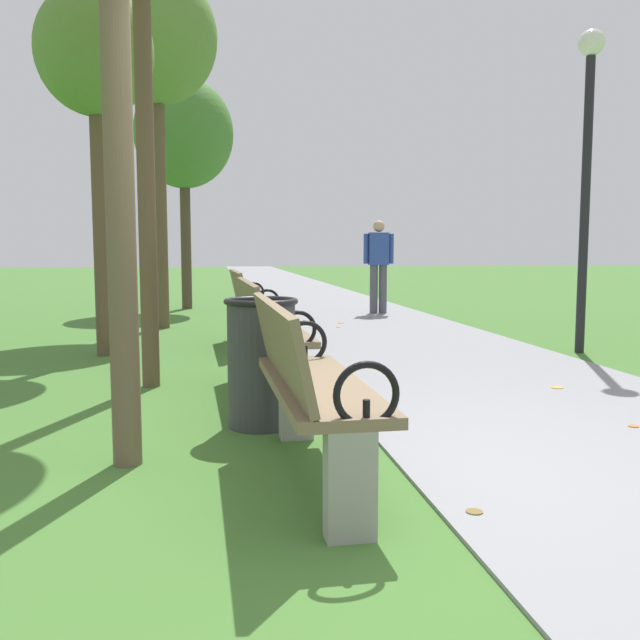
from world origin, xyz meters
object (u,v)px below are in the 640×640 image
(park_bench_3, at_px, (251,306))
(lamp_post, at_px, (588,142))
(tree_3, at_px, (95,57))
(park_bench_2, at_px, (269,332))
(pedestrian_walking, at_px, (379,261))
(trash_bin, at_px, (262,362))
(park_bench_1, at_px, (307,384))
(tree_4, at_px, (157,40))
(tree_5, at_px, (184,135))

(park_bench_3, xyz_separation_m, lamp_post, (3.59, -1.09, 1.82))
(lamp_post, bearing_deg, tree_3, 173.19)
(park_bench_2, distance_m, tree_3, 3.76)
(park_bench_3, height_order, pedestrian_walking, pedestrian_walking)
(tree_3, height_order, trash_bin, tree_3)
(tree_3, bearing_deg, park_bench_1, -69.48)
(park_bench_2, height_order, park_bench_3, same)
(park_bench_2, bearing_deg, lamp_post, 22.59)
(tree_4, height_order, tree_5, tree_4)
(park_bench_3, bearing_deg, tree_3, -163.84)
(park_bench_2, xyz_separation_m, lamp_post, (3.59, 1.49, 1.82))
(tree_5, height_order, trash_bin, tree_5)
(lamp_post, bearing_deg, park_bench_3, 163.12)
(tree_3, relative_size, tree_5, 0.89)
(park_bench_1, distance_m, tree_4, 7.81)
(park_bench_1, relative_size, pedestrian_walking, 0.99)
(tree_3, relative_size, trash_bin, 4.60)
(tree_3, bearing_deg, pedestrian_walking, 45.16)
(tree_3, relative_size, lamp_post, 1.11)
(tree_3, bearing_deg, trash_bin, -65.61)
(park_bench_3, relative_size, trash_bin, 1.92)
(park_bench_1, bearing_deg, lamp_post, 45.79)
(park_bench_1, bearing_deg, trash_bin, 97.79)
(tree_4, relative_size, pedestrian_walking, 3.11)
(tree_3, xyz_separation_m, pedestrian_walking, (4.06, 4.09, -2.21))
(pedestrian_walking, bearing_deg, tree_3, -134.84)
(park_bench_1, xyz_separation_m, trash_bin, (-0.15, 1.08, -0.06))
(tree_5, bearing_deg, pedestrian_walking, -26.51)
(park_bench_2, bearing_deg, tree_3, 127.35)
(park_bench_2, height_order, trash_bin, park_bench_2)
(park_bench_3, xyz_separation_m, trash_bin, (-0.15, -3.70, -0.06))
(tree_5, relative_size, trash_bin, 5.15)
(tree_4, height_order, trash_bin, tree_4)
(tree_3, height_order, tree_5, tree_5)
(park_bench_3, height_order, trash_bin, park_bench_3)
(pedestrian_walking, relative_size, trash_bin, 1.93)
(tree_4, relative_size, trash_bin, 5.99)
(park_bench_2, height_order, pedestrian_walking, pedestrian_walking)
(pedestrian_walking, xyz_separation_m, trash_bin, (-2.60, -7.32, -0.50))
(tree_5, distance_m, lamp_post, 7.87)
(park_bench_3, distance_m, lamp_post, 4.17)
(park_bench_1, bearing_deg, tree_3, 110.52)
(tree_3, relative_size, pedestrian_walking, 2.39)
(park_bench_1, relative_size, park_bench_2, 1.00)
(park_bench_2, relative_size, tree_5, 0.37)
(park_bench_2, bearing_deg, tree_5, 96.61)
(tree_3, height_order, tree_4, tree_4)
(park_bench_2, bearing_deg, tree_4, 103.91)
(trash_bin, bearing_deg, tree_4, 99.88)
(park_bench_3, bearing_deg, pedestrian_walking, 55.91)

